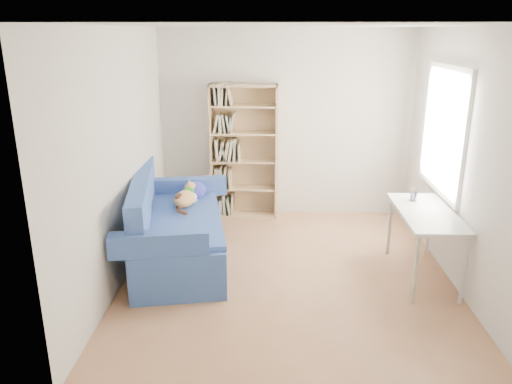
% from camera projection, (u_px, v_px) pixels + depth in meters
% --- Properties ---
extents(ground, '(4.00, 4.00, 0.00)m').
position_uv_depth(ground, '(287.00, 274.00, 5.49)').
color(ground, '#936342').
rests_on(ground, ground).
extents(room_shell, '(3.54, 4.04, 2.62)m').
position_uv_depth(room_shell, '(300.00, 127.00, 5.01)').
color(room_shell, silver).
rests_on(room_shell, ground).
extents(sofa, '(1.30, 2.18, 1.00)m').
position_uv_depth(sofa, '(174.00, 230.00, 5.74)').
color(sofa, navy).
rests_on(sofa, ground).
extents(bookshelf, '(0.93, 0.29, 1.87)m').
position_uv_depth(bookshelf, '(244.00, 157.00, 6.99)').
color(bookshelf, tan).
rests_on(bookshelf, ground).
extents(desk, '(0.57, 1.24, 0.75)m').
position_uv_depth(desk, '(426.00, 218.00, 5.24)').
color(desk, silver).
rests_on(desk, ground).
extents(pen_cup, '(0.08, 0.08, 0.16)m').
position_uv_depth(pen_cup, '(413.00, 196.00, 5.53)').
color(pen_cup, white).
rests_on(pen_cup, desk).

